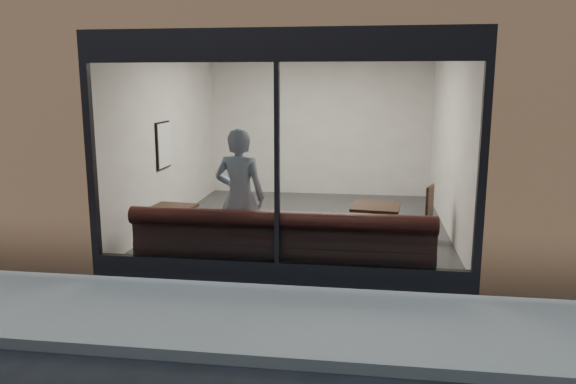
# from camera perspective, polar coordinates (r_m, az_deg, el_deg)

# --- Properties ---
(ground) EXTENTS (120.00, 120.00, 0.00)m
(ground) POSITION_cam_1_polar(r_m,az_deg,el_deg) (5.50, -4.66, -16.78)
(ground) COLOR black
(ground) RESTS_ON ground
(sidewalk_near) EXTENTS (40.00, 2.00, 0.01)m
(sidewalk_near) POSITION_cam_1_polar(r_m,az_deg,el_deg) (6.38, -2.62, -12.58)
(sidewalk_near) COLOR gray
(sidewalk_near) RESTS_ON ground
(kerb_near) EXTENTS (40.00, 0.10, 0.12)m
(kerb_near) POSITION_cam_1_polar(r_m,az_deg,el_deg) (5.43, -4.80, -16.46)
(kerb_near) COLOR gray
(kerb_near) RESTS_ON ground
(host_building_pier_left) EXTENTS (2.50, 12.00, 3.20)m
(host_building_pier_left) POSITION_cam_1_polar(r_m,az_deg,el_deg) (13.66, -12.76, 6.84)
(host_building_pier_left) COLOR brown
(host_building_pier_left) RESTS_ON ground
(host_building_pier_right) EXTENTS (2.50, 12.00, 3.20)m
(host_building_pier_right) POSITION_cam_1_polar(r_m,az_deg,el_deg) (13.03, 19.99, 6.24)
(host_building_pier_right) COLOR brown
(host_building_pier_right) RESTS_ON ground
(host_building_backfill) EXTENTS (5.00, 6.00, 3.20)m
(host_building_backfill) POSITION_cam_1_polar(r_m,az_deg,el_deg) (15.80, 4.20, 7.64)
(host_building_backfill) COLOR brown
(host_building_backfill) RESTS_ON ground
(cafe_floor) EXTENTS (6.00, 6.00, 0.00)m
(cafe_floor) POSITION_cam_1_polar(r_m,az_deg,el_deg) (10.12, 1.63, -3.43)
(cafe_floor) COLOR #2D2D30
(cafe_floor) RESTS_ON ground
(cafe_ceiling) EXTENTS (6.00, 6.00, 0.00)m
(cafe_ceiling) POSITION_cam_1_polar(r_m,az_deg,el_deg) (9.81, 1.74, 14.79)
(cafe_ceiling) COLOR white
(cafe_ceiling) RESTS_ON host_building_upper
(cafe_wall_back) EXTENTS (5.00, 0.00, 5.00)m
(cafe_wall_back) POSITION_cam_1_polar(r_m,az_deg,el_deg) (12.80, 3.23, 6.82)
(cafe_wall_back) COLOR silver
(cafe_wall_back) RESTS_ON ground
(cafe_wall_left) EXTENTS (0.00, 6.00, 6.00)m
(cafe_wall_left) POSITION_cam_1_polar(r_m,az_deg,el_deg) (10.42, -12.12, 5.58)
(cafe_wall_left) COLOR silver
(cafe_wall_left) RESTS_ON ground
(cafe_wall_right) EXTENTS (0.00, 6.00, 6.00)m
(cafe_wall_right) POSITION_cam_1_polar(r_m,az_deg,el_deg) (9.87, 16.25, 5.09)
(cafe_wall_right) COLOR silver
(cafe_wall_right) RESTS_ON ground
(storefront_kick) EXTENTS (5.00, 0.10, 0.30)m
(storefront_kick) POSITION_cam_1_polar(r_m,az_deg,el_deg) (7.28, -1.07, -8.25)
(storefront_kick) COLOR black
(storefront_kick) RESTS_ON ground
(storefront_header) EXTENTS (5.00, 0.10, 0.40)m
(storefront_header) POSITION_cam_1_polar(r_m,az_deg,el_deg) (6.88, -1.16, 14.74)
(storefront_header) COLOR black
(storefront_header) RESTS_ON host_building_upper
(storefront_mullion) EXTENTS (0.06, 0.10, 2.50)m
(storefront_mullion) POSITION_cam_1_polar(r_m,az_deg,el_deg) (6.94, -1.11, 2.71)
(storefront_mullion) COLOR black
(storefront_mullion) RESTS_ON storefront_kick
(storefront_glass) EXTENTS (4.80, 0.00, 4.80)m
(storefront_glass) POSITION_cam_1_polar(r_m,az_deg,el_deg) (6.92, -1.15, 2.67)
(storefront_glass) COLOR white
(storefront_glass) RESTS_ON storefront_kick
(banquette) EXTENTS (4.00, 0.55, 0.45)m
(banquette) POSITION_cam_1_polar(r_m,az_deg,el_deg) (7.63, -0.59, -6.73)
(banquette) COLOR #391814
(banquette) RESTS_ON cafe_floor
(person) EXTENTS (0.74, 0.52, 1.95)m
(person) POSITION_cam_1_polar(r_m,az_deg,el_deg) (7.88, -4.92, -0.56)
(person) COLOR #9FB9D5
(person) RESTS_ON cafe_floor
(cafe_table_left) EXTENTS (0.69, 0.69, 0.04)m
(cafe_table_left) POSITION_cam_1_polar(r_m,az_deg,el_deg) (8.44, -11.78, -1.60)
(cafe_table_left) COLOR black
(cafe_table_left) RESTS_ON cafe_floor
(cafe_table_right) EXTENTS (0.77, 0.77, 0.04)m
(cafe_table_right) POSITION_cam_1_polar(r_m,az_deg,el_deg) (8.43, 8.93, -1.51)
(cafe_table_right) COLOR black
(cafe_table_right) RESTS_ON cafe_floor
(cafe_chair_right) EXTENTS (0.49, 0.49, 0.04)m
(cafe_chair_right) POSITION_cam_1_polar(r_m,az_deg,el_deg) (9.36, 12.94, -3.54)
(cafe_chair_right) COLOR black
(cafe_chair_right) RESTS_ON cafe_floor
(wall_poster) EXTENTS (0.02, 0.57, 0.77)m
(wall_poster) POSITION_cam_1_polar(r_m,az_deg,el_deg) (10.13, -12.47, 4.67)
(wall_poster) COLOR white
(wall_poster) RESTS_ON cafe_wall_left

